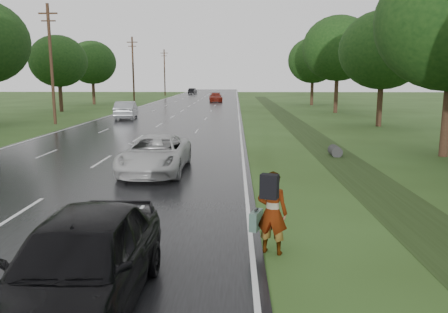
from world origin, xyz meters
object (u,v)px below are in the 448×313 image
at_px(white_pickup, 156,154).
at_px(silver_sedan, 126,110).
at_px(pedestrian, 271,211).
at_px(dark_sedan, 80,263).

height_order(white_pickup, silver_sedan, silver_sedan).
bearing_deg(pedestrian, dark_sedan, 58.89).
bearing_deg(dark_sedan, white_pickup, 94.51).
relative_size(pedestrian, dark_sedan, 0.37).
xyz_separation_m(pedestrian, silver_sedan, (-11.34, 32.44, -0.11)).
height_order(white_pickup, dark_sedan, dark_sedan).
xyz_separation_m(pedestrian, dark_sedan, (-3.40, -2.72, -0.07)).
distance_m(pedestrian, silver_sedan, 34.36).
bearing_deg(silver_sedan, white_pickup, 99.81).
bearing_deg(pedestrian, white_pickup, -43.76).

